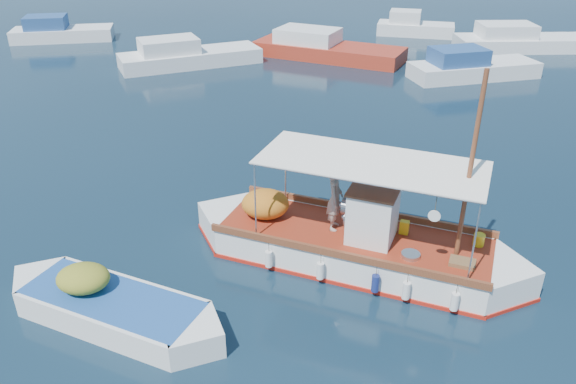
{
  "coord_description": "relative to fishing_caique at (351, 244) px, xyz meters",
  "views": [
    {
      "loc": [
        -0.2,
        -12.44,
        8.42
      ],
      "look_at": [
        -1.16,
        0.0,
        1.85
      ],
      "focal_mm": 35.0,
      "sensor_mm": 36.0,
      "label": 1
    }
  ],
  "objects": [
    {
      "name": "ground",
      "position": [
        -0.48,
        0.2,
        -0.49
      ],
      "size": [
        160.0,
        160.0,
        0.0
      ],
      "primitive_type": "plane",
      "color": "black",
      "rests_on": "ground"
    },
    {
      "name": "fishing_caique",
      "position": [
        0.0,
        0.0,
        0.0
      ],
      "size": [
        8.66,
        4.31,
        5.53
      ],
      "rotation": [
        0.0,
        0.0,
        -0.3
      ],
      "color": "white",
      "rests_on": "ground"
    },
    {
      "name": "dinghy",
      "position": [
        -5.38,
        -2.73,
        -0.2
      ],
      "size": [
        5.42,
        2.93,
        1.41
      ],
      "rotation": [
        0.0,
        0.0,
        -0.35
      ],
      "color": "white",
      "rests_on": "ground"
    },
    {
      "name": "bg_boat_nw",
      "position": [
        -8.78,
        18.52,
        0.0
      ],
      "size": [
        7.99,
        5.78,
        1.8
      ],
      "rotation": [
        0.0,
        0.0,
        0.49
      ],
      "color": "silver",
      "rests_on": "ground"
    },
    {
      "name": "bg_boat_n",
      "position": [
        -1.13,
        20.89,
        0.0
      ],
      "size": [
        9.19,
        5.74,
        1.8
      ],
      "rotation": [
        0.0,
        0.0,
        -0.36
      ],
      "color": "#A12D1A",
      "rests_on": "ground"
    },
    {
      "name": "bg_boat_ne",
      "position": [
        6.58,
        17.29,
        0.0
      ],
      "size": [
        7.05,
        4.26,
        1.8
      ],
      "rotation": [
        0.0,
        0.0,
        0.33
      ],
      "color": "silver",
      "rests_on": "ground"
    },
    {
      "name": "bg_boat_e",
      "position": [
        10.92,
        23.77,
        0.0
      ],
      "size": [
        8.42,
        3.48,
        1.8
      ],
      "rotation": [
        0.0,
        0.0,
        0.11
      ],
      "color": "silver",
      "rests_on": "ground"
    },
    {
      "name": "bg_boat_far_w",
      "position": [
        -18.6,
        24.09,
        0.0
      ],
      "size": [
        6.7,
        3.84,
        1.8
      ],
      "rotation": [
        0.0,
        0.0,
        0.26
      ],
      "color": "silver",
      "rests_on": "ground"
    },
    {
      "name": "bg_boat_far_n",
      "position": [
        4.85,
        27.53,
        0.0
      ],
      "size": [
        5.35,
        2.82,
        1.8
      ],
      "rotation": [
        0.0,
        0.0,
        -0.17
      ],
      "color": "silver",
      "rests_on": "ground"
    }
  ]
}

